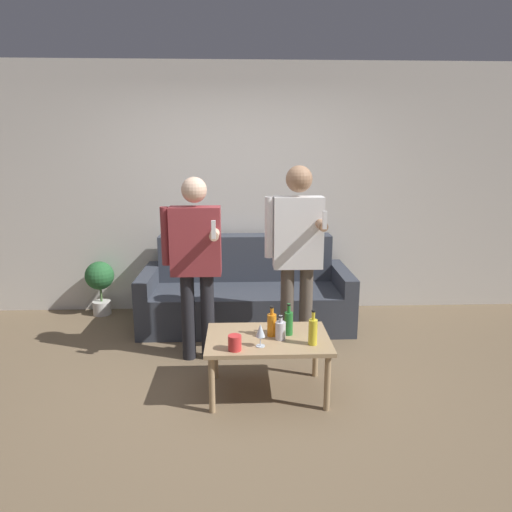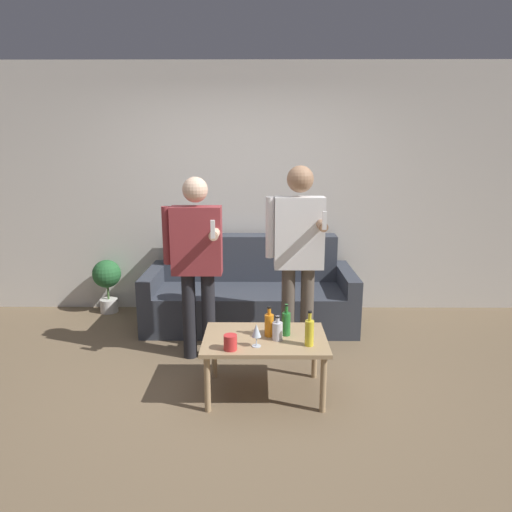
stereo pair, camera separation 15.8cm
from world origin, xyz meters
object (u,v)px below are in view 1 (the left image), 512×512
at_px(coffee_table, 268,344).
at_px(bottle_orange, 313,331).
at_px(person_standing_right, 297,247).
at_px(person_standing_left, 195,256).
at_px(couch, 246,294).

distance_m(coffee_table, bottle_orange, 0.37).
xyz_separation_m(bottle_orange, person_standing_right, (-0.02, 0.79, 0.44)).
bearing_deg(person_standing_left, coffee_table, -47.11).
height_order(couch, person_standing_left, person_standing_left).
relative_size(bottle_orange, person_standing_right, 0.15).
xyz_separation_m(coffee_table, person_standing_right, (0.29, 0.65, 0.59)).
relative_size(couch, bottle_orange, 8.38).
bearing_deg(bottle_orange, couch, 105.43).
relative_size(coffee_table, person_standing_left, 0.57).
height_order(couch, bottle_orange, couch).
bearing_deg(person_standing_left, couch, 63.18).
bearing_deg(bottle_orange, coffee_table, 156.11).
height_order(bottle_orange, person_standing_right, person_standing_right).
relative_size(couch, person_standing_right, 1.28).
distance_m(person_standing_left, person_standing_right, 0.86).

